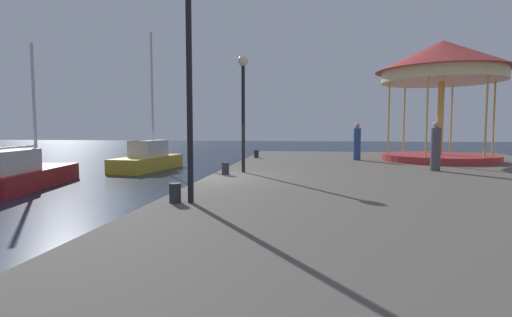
# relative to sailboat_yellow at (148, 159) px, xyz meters

# --- Properties ---
(ground_plane) EXTENTS (120.00, 120.00, 0.00)m
(ground_plane) POSITION_rel_sailboat_yellow_xyz_m (5.72, -8.81, -0.64)
(ground_plane) COLOR #162338
(quay_dock) EXTENTS (14.43, 28.29, 0.80)m
(quay_dock) POSITION_rel_sailboat_yellow_xyz_m (12.93, -8.81, -0.24)
(quay_dock) COLOR #5B564F
(quay_dock) RESTS_ON ground
(sailboat_yellow) EXTENTS (2.42, 5.33, 7.68)m
(sailboat_yellow) POSITION_rel_sailboat_yellow_xyz_m (0.00, 0.00, 0.00)
(sailboat_yellow) COLOR gold
(sailboat_yellow) RESTS_ON ground
(sailboat_red) EXTENTS (2.69, 6.10, 5.73)m
(sailboat_red) POSITION_rel_sailboat_yellow_xyz_m (-1.95, -7.19, -0.06)
(sailboat_red) COLOR maroon
(sailboat_red) RESTS_ON ground
(carousel) EXTENTS (5.92, 5.92, 5.53)m
(carousel) POSITION_rel_sailboat_yellow_xyz_m (14.91, -1.52, 4.27)
(carousel) COLOR #B23333
(carousel) RESTS_ON quay_dock
(lamp_post_mid_promenade) EXTENTS (0.36, 0.36, 4.62)m
(lamp_post_mid_promenade) POSITION_rel_sailboat_yellow_xyz_m (6.52, -13.06, 3.29)
(lamp_post_mid_promenade) COLOR black
(lamp_post_mid_promenade) RESTS_ON quay_dock
(lamp_post_far_end) EXTENTS (0.36, 0.36, 3.99)m
(lamp_post_far_end) POSITION_rel_sailboat_yellow_xyz_m (6.65, -7.40, 2.92)
(lamp_post_far_end) COLOR black
(lamp_post_far_end) RESTS_ON quay_dock
(bollard_south) EXTENTS (0.24, 0.24, 0.40)m
(bollard_south) POSITION_rel_sailboat_yellow_xyz_m (6.19, -0.67, 0.36)
(bollard_south) COLOR #2D2D33
(bollard_south) RESTS_ON quay_dock
(bollard_north) EXTENTS (0.24, 0.24, 0.40)m
(bollard_north) POSITION_rel_sailboat_yellow_xyz_m (6.20, -13.09, 0.36)
(bollard_north) COLOR #2D2D33
(bollard_north) RESTS_ON quay_dock
(bollard_center) EXTENTS (0.24, 0.24, 0.40)m
(bollard_center) POSITION_rel_sailboat_yellow_xyz_m (6.18, -8.15, 0.36)
(bollard_center) COLOR #2D2D33
(bollard_center) RESTS_ON quay_dock
(person_by_the_water) EXTENTS (0.34, 0.34, 1.77)m
(person_by_the_water) POSITION_rel_sailboat_yellow_xyz_m (13.39, -6.02, 0.99)
(person_by_the_water) COLOR #514C56
(person_by_the_water) RESTS_ON quay_dock
(person_near_carousel) EXTENTS (0.34, 0.34, 1.77)m
(person_near_carousel) POSITION_rel_sailboat_yellow_xyz_m (11.18, -1.48, 0.99)
(person_near_carousel) COLOR #2D4C8C
(person_near_carousel) RESTS_ON quay_dock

